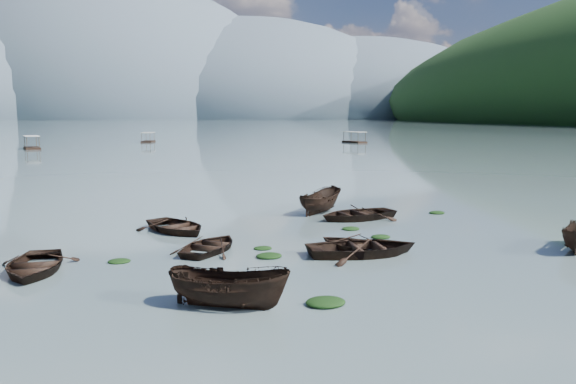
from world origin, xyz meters
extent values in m
plane|color=slate|center=(0.00, 0.00, 0.00)|extent=(2400.00, 2400.00, 0.00)
ellipsoid|color=#475666|center=(-60.00, 900.00, 0.00)|extent=(520.00, 520.00, 340.00)
ellipsoid|color=#475666|center=(140.00, 900.00, 0.00)|extent=(520.00, 520.00, 260.00)
ellipsoid|color=#475666|center=(320.00, 900.00, 0.00)|extent=(520.00, 520.00, 220.00)
imported|color=black|center=(-12.07, 5.45, 0.00)|extent=(3.25, 4.54, 0.94)
imported|color=black|center=(-4.77, 7.44, 0.00)|extent=(4.64, 4.98, 0.84)
imported|color=black|center=(-4.92, -0.54, 0.00)|extent=(4.47, 3.26, 1.62)
imported|color=black|center=(1.89, 6.26, 0.00)|extent=(4.40, 4.71, 0.79)
imported|color=black|center=(1.88, 5.06, 0.00)|extent=(5.23, 3.82, 1.06)
imported|color=black|center=(-6.19, 12.17, 0.00)|extent=(5.15, 5.70, 0.97)
imported|color=black|center=(4.66, 13.44, 0.00)|extent=(5.66, 4.63, 1.02)
imported|color=black|center=(3.11, 16.17, 0.00)|extent=(4.34, 4.42, 1.74)
ellipsoid|color=black|center=(-2.36, 5.56, 0.00)|extent=(1.17, 0.96, 0.26)
ellipsoid|color=black|center=(-5.25, 3.29, 0.00)|extent=(1.14, 0.91, 0.25)
ellipsoid|color=black|center=(-1.73, -1.03, 0.00)|extent=(1.36, 1.09, 0.30)
ellipsoid|color=black|center=(3.22, 10.50, 0.00)|extent=(0.99, 0.83, 0.22)
ellipsoid|color=black|center=(4.03, 8.19, 0.00)|extent=(1.03, 0.81, 0.21)
ellipsoid|color=black|center=(-8.82, 6.20, 0.00)|extent=(0.97, 0.78, 0.20)
ellipsoid|color=black|center=(-2.34, 7.18, 0.00)|extent=(0.88, 0.73, 0.18)
ellipsoid|color=black|center=(10.32, 14.08, 0.00)|extent=(1.02, 0.82, 0.22)
camera|label=1|loc=(-7.04, -18.35, 6.32)|focal=35.00mm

